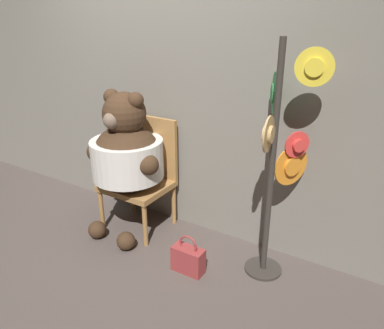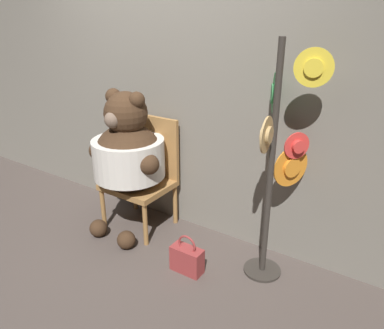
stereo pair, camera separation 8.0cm
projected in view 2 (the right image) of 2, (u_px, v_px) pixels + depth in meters
name	position (u px, v px, depth m)	size (l,w,h in m)	color
ground_plane	(127.00, 248.00, 3.13)	(14.00, 14.00, 0.00)	#4C423D
wall_back	(173.00, 99.00, 3.22)	(8.00, 0.10, 2.26)	slate
chair	(144.00, 171.00, 3.34)	(0.55, 0.48, 0.99)	#9E703D
teddy_bear	(128.00, 154.00, 3.14)	(0.73, 0.65, 1.26)	#3D2819
hat_display_rack	(279.00, 158.00, 2.52)	(0.46, 0.58, 1.70)	#332D28
handbag_on_ground	(187.00, 259.00, 2.81)	(0.25, 0.11, 0.31)	maroon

